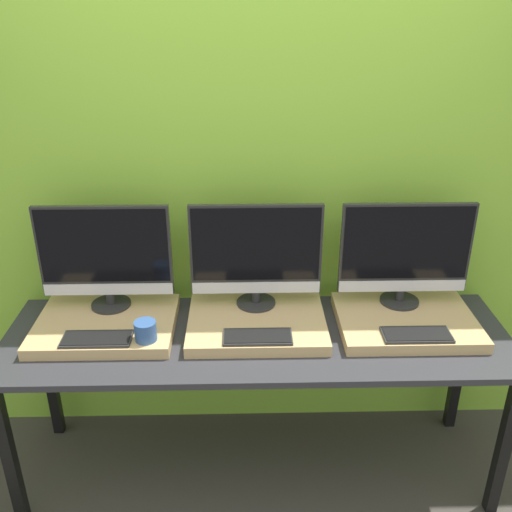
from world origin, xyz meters
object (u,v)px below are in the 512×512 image
keyboard_left (97,339)px  keyboard_right (417,335)px  monitor_center (256,253)px  keyboard_center (258,337)px  mug (145,331)px  monitor_right (405,252)px  monitor_left (105,255)px

keyboard_left → keyboard_right: bearing=0.0°
monitor_center → keyboard_center: bearing=-90.0°
keyboard_left → keyboard_right: 1.37m
mug → monitor_right: 1.22m
mug → monitor_right: (1.16, 0.30, 0.22)m
mug → keyboard_center: (0.48, 0.00, -0.04)m
monitor_left → monitor_center: bearing=0.0°
mug → monitor_right: monitor_right is taller
monitor_left → monitor_right: bearing=0.0°
keyboard_left → monitor_center: size_ratio=0.49×
keyboard_right → keyboard_left: bearing=180.0°
monitor_right → monitor_left: bearing=180.0°
keyboard_center → keyboard_right: 0.68m
keyboard_left → monitor_center: 0.79m
keyboard_center → monitor_right: 0.79m
monitor_left → mug: (0.21, -0.30, -0.22)m
mug → keyboard_right: bearing=0.0°
keyboard_left → monitor_right: (1.37, 0.30, 0.26)m
keyboard_center → keyboard_right: (0.68, 0.00, 0.00)m
monitor_right → mug: bearing=-165.7°
monitor_left → keyboard_center: monitor_left is taller
mug → keyboard_left: bearing=180.0°
monitor_left → keyboard_right: size_ratio=2.04×
monitor_center → monitor_left: bearing=180.0°
monitor_left → keyboard_center: (0.68, -0.30, -0.26)m
monitor_center → monitor_right: same height
monitor_center → keyboard_center: (0.00, -0.30, -0.26)m
monitor_right → keyboard_right: 0.39m
mug → monitor_center: 0.60m
keyboard_right → keyboard_center: bearing=180.0°
monitor_center → monitor_right: (0.68, 0.00, 0.00)m
mug → monitor_center: bearing=31.9°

